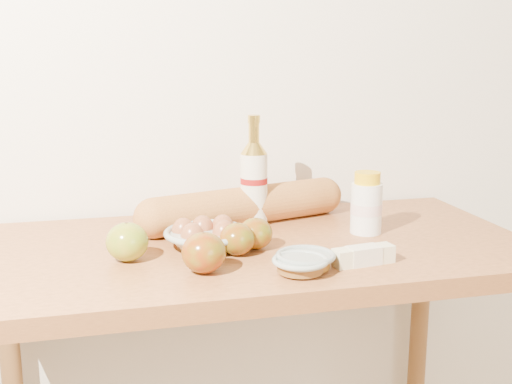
{
  "coord_description": "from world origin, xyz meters",
  "views": [
    {
      "loc": [
        -0.31,
        -0.11,
        1.31
      ],
      "look_at": [
        0.0,
        1.15,
        1.02
      ],
      "focal_mm": 45.0,
      "sensor_mm": 36.0,
      "label": 1
    }
  ],
  "objects_px": {
    "table": "(253,297)",
    "cream_bottle": "(366,205)",
    "bourbon_bottle": "(254,181)",
    "egg_bowl": "(206,236)",
    "baguette": "(245,206)"
  },
  "relations": [
    {
      "from": "cream_bottle",
      "to": "egg_bowl",
      "type": "height_order",
      "value": "cream_bottle"
    },
    {
      "from": "bourbon_bottle",
      "to": "baguette",
      "type": "xyz_separation_m",
      "value": [
        -0.02,
        0.01,
        -0.06
      ]
    },
    {
      "from": "cream_bottle",
      "to": "baguette",
      "type": "bearing_deg",
      "value": 176.81
    },
    {
      "from": "cream_bottle",
      "to": "baguette",
      "type": "height_order",
      "value": "cream_bottle"
    },
    {
      "from": "table",
      "to": "egg_bowl",
      "type": "distance_m",
      "value": 0.18
    },
    {
      "from": "bourbon_bottle",
      "to": "cream_bottle",
      "type": "bearing_deg",
      "value": -32.21
    },
    {
      "from": "table",
      "to": "cream_bottle",
      "type": "xyz_separation_m",
      "value": [
        0.27,
        0.02,
        0.19
      ]
    },
    {
      "from": "egg_bowl",
      "to": "baguette",
      "type": "height_order",
      "value": "baguette"
    },
    {
      "from": "table",
      "to": "baguette",
      "type": "distance_m",
      "value": 0.23
    },
    {
      "from": "cream_bottle",
      "to": "table",
      "type": "bearing_deg",
      "value": -151.56
    },
    {
      "from": "cream_bottle",
      "to": "baguette",
      "type": "xyz_separation_m",
      "value": [
        -0.25,
        0.13,
        -0.02
      ]
    },
    {
      "from": "cream_bottle",
      "to": "bourbon_bottle",
      "type": "bearing_deg",
      "value": 176.45
    },
    {
      "from": "table",
      "to": "baguette",
      "type": "relative_size",
      "value": 2.17
    },
    {
      "from": "cream_bottle",
      "to": "egg_bowl",
      "type": "distance_m",
      "value": 0.38
    },
    {
      "from": "bourbon_bottle",
      "to": "egg_bowl",
      "type": "distance_m",
      "value": 0.22
    }
  ]
}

